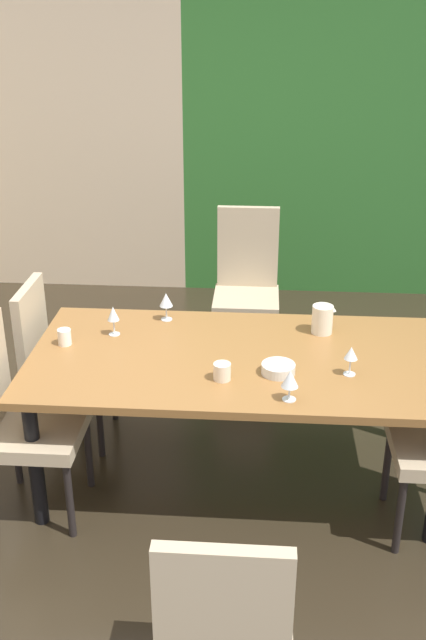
% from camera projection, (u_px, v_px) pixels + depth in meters
% --- Properties ---
extents(ground_plane, '(5.95, 6.07, 0.02)m').
position_uv_depth(ground_plane, '(189.00, 509.00, 3.57)').
color(ground_plane, black).
extents(back_panel_interior, '(2.64, 0.10, 2.61)m').
position_uv_depth(back_panel_interior, '(24.00, 133.00, 5.84)').
color(back_panel_interior, beige).
rests_on(back_panel_interior, ground_plane).
extents(garden_window_panel, '(3.31, 0.10, 2.61)m').
position_uv_depth(garden_window_panel, '(391.00, 138.00, 5.64)').
color(garden_window_panel, '#2E692A').
rests_on(garden_window_panel, ground_plane).
extents(dining_table, '(2.06, 1.05, 0.72)m').
position_uv_depth(dining_table, '(238.00, 368.00, 3.53)').
color(dining_table, brown).
rests_on(dining_table, ground_plane).
extents(chair_left_far, '(0.44, 0.44, 0.93)m').
position_uv_depth(chair_left_far, '(56.00, 355.00, 3.95)').
color(chair_left_far, tan).
rests_on(chair_left_far, ground_plane).
extents(chair_left_near, '(0.44, 0.44, 1.00)m').
position_uv_depth(chair_left_near, '(17.00, 414.00, 3.35)').
color(chair_left_near, tan).
rests_on(chair_left_near, ground_plane).
extents(chair_head_near, '(0.44, 0.44, 0.91)m').
position_uv_depth(chair_head_near, '(225.00, 617.00, 2.30)').
color(chair_head_near, tan).
rests_on(chair_head_near, ground_plane).
extents(chair_head_far, '(0.44, 0.45, 1.04)m').
position_uv_depth(chair_head_far, '(247.00, 280.00, 4.87)').
color(chair_head_far, tan).
rests_on(chair_head_far, ground_plane).
extents(wine_glass_rear, '(0.08, 0.08, 0.15)m').
position_uv_depth(wine_glass_rear, '(290.00, 379.00, 3.08)').
color(wine_glass_rear, silver).
rests_on(wine_glass_rear, dining_table).
extents(wine_glass_corner, '(0.07, 0.07, 0.16)m').
position_uv_depth(wine_glass_corner, '(166.00, 300.00, 3.85)').
color(wine_glass_corner, silver).
rests_on(wine_glass_corner, dining_table).
extents(wine_glass_east, '(0.06, 0.06, 0.16)m').
position_uv_depth(wine_glass_east, '(113.00, 315.00, 3.68)').
color(wine_glass_east, silver).
rests_on(wine_glass_east, dining_table).
extents(wine_glass_right, '(0.06, 0.06, 0.14)m').
position_uv_depth(wine_glass_right, '(351.00, 354.00, 3.29)').
color(wine_glass_right, silver).
rests_on(wine_glass_right, dining_table).
extents(serving_bowl_west, '(0.16, 0.16, 0.05)m').
position_uv_depth(serving_bowl_west, '(278.00, 369.00, 3.33)').
color(serving_bowl_west, silver).
rests_on(serving_bowl_west, dining_table).
extents(cup_front, '(0.07, 0.07, 0.08)m').
position_uv_depth(cup_front, '(64.00, 337.00, 3.60)').
color(cup_front, white).
rests_on(cup_front, dining_table).
extents(cup_south, '(0.08, 0.08, 0.08)m').
position_uv_depth(cup_south, '(222.00, 372.00, 3.27)').
color(cup_south, beige).
rests_on(cup_south, dining_table).
extents(pitcher_north, '(0.12, 0.11, 0.15)m').
position_uv_depth(pitcher_north, '(323.00, 319.00, 3.71)').
color(pitcher_north, beige).
rests_on(pitcher_north, dining_table).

